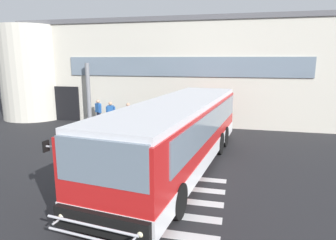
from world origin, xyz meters
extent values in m
cube|color=#232326|center=(0.00, 0.00, -0.01)|extent=(80.00, 90.00, 0.02)
cube|color=silver|center=(2.00, -6.00, 0.00)|extent=(4.40, 0.36, 0.01)
cube|color=silver|center=(2.00, -5.10, 0.00)|extent=(4.40, 0.36, 0.01)
cube|color=silver|center=(2.00, -4.20, 0.00)|extent=(4.40, 0.36, 0.01)
cube|color=silver|center=(2.00, -3.30, 0.00)|extent=(4.40, 0.36, 0.01)
cube|color=silver|center=(2.00, -2.40, 0.00)|extent=(4.40, 0.36, 0.01)
cube|color=beige|center=(0.00, 12.00, 3.28)|extent=(21.34, 12.00, 6.56)
cube|color=#56565B|center=(0.00, 12.00, 6.71)|extent=(21.54, 12.20, 0.30)
cylinder|color=beige|center=(-10.17, 6.50, 3.28)|extent=(4.40, 4.40, 6.56)
cube|color=black|center=(-7.17, 5.95, 1.20)|extent=(1.80, 0.16, 2.40)
cube|color=slate|center=(1.00, 5.96, 3.80)|extent=(15.34, 0.10, 1.20)
cylinder|color=slate|center=(-5.21, 5.40, 2.01)|extent=(0.28, 0.28, 4.02)
cube|color=red|center=(2.28, -1.42, 1.42)|extent=(3.90, 11.16, 2.15)
cube|color=silver|center=(2.28, -1.42, 0.62)|extent=(3.95, 11.21, 0.55)
cube|color=silver|center=(2.28, -1.42, 2.60)|extent=(3.78, 10.95, 0.20)
cube|color=slate|center=(1.60, -6.79, 2.02)|extent=(2.35, 0.41, 1.05)
cube|color=slate|center=(3.60, -1.28, 1.92)|extent=(1.26, 9.66, 0.95)
cube|color=slate|center=(1.03, -0.96, 1.92)|extent=(1.26, 9.66, 0.95)
cube|color=black|center=(1.60, -6.79, 2.38)|extent=(2.15, 0.37, 0.28)
cube|color=black|center=(1.58, -6.92, 0.63)|extent=(2.46, 0.51, 0.52)
sphere|color=beige|center=(2.59, -7.08, 0.65)|extent=(0.18, 0.18, 0.18)
sphere|color=beige|center=(0.56, -6.83, 0.65)|extent=(0.18, 0.18, 0.18)
cylinder|color=#B7B7BF|center=(0.14, -6.40, 2.17)|extent=(0.40, 0.10, 0.05)
cube|color=black|center=(-0.06, -6.38, 2.17)|extent=(0.06, 0.20, 0.28)
cylinder|color=black|center=(2.98, -5.20, 0.50)|extent=(0.42, 1.03, 1.00)
cylinder|color=black|center=(0.65, -4.90, 0.50)|extent=(0.42, 1.03, 1.00)
cylinder|color=black|center=(3.73, 0.68, 0.50)|extent=(0.42, 1.03, 1.00)
cylinder|color=black|center=(1.40, 0.98, 0.50)|extent=(0.42, 1.03, 1.00)
cylinder|color=black|center=(3.89, 1.97, 0.50)|extent=(0.42, 1.03, 1.00)
cylinder|color=black|center=(1.56, 2.27, 0.50)|extent=(0.42, 1.03, 1.00)
cylinder|color=#B7B7BF|center=(1.54, -7.28, 0.50)|extent=(2.24, 0.34, 0.06)
cylinder|color=#B7B7BF|center=(1.54, -7.28, 0.80)|extent=(2.24, 0.34, 0.06)
cylinder|color=#B7B7BF|center=(2.53, -7.21, 0.65)|extent=(0.11, 0.50, 0.05)
cylinder|color=#B7B7BF|center=(0.59, -6.96, 0.65)|extent=(0.11, 0.50, 0.05)
cylinder|color=#1E2338|center=(-4.32, 5.07, 0.42)|extent=(0.15, 0.15, 0.85)
cylinder|color=#1E2338|center=(-4.50, 5.16, 0.42)|extent=(0.15, 0.15, 0.85)
cube|color=#2659A5|center=(-4.41, 5.12, 1.14)|extent=(0.44, 0.36, 0.58)
sphere|color=tan|center=(-4.41, 5.12, 1.56)|extent=(0.23, 0.23, 0.23)
cylinder|color=#2659A5|center=(-4.18, 5.01, 1.09)|extent=(0.09, 0.09, 0.55)
cylinder|color=#2659A5|center=(-4.63, 5.22, 1.09)|extent=(0.09, 0.09, 0.55)
cylinder|color=#1E2338|center=(-3.14, 4.48, 0.42)|extent=(0.15, 0.15, 0.85)
cylinder|color=#1E2338|center=(-3.34, 4.44, 0.42)|extent=(0.15, 0.15, 0.85)
cube|color=#2659A5|center=(-3.24, 4.46, 1.14)|extent=(0.42, 0.29, 0.58)
sphere|color=tan|center=(-3.24, 4.46, 1.56)|extent=(0.23, 0.23, 0.23)
cylinder|color=#2659A5|center=(-2.99, 4.51, 1.09)|extent=(0.09, 0.09, 0.55)
cylinder|color=#2659A5|center=(-3.48, 4.41, 1.09)|extent=(0.09, 0.09, 0.55)
cube|color=black|center=(-3.27, 4.62, 1.12)|extent=(0.33, 0.24, 0.44)
cylinder|color=#1E2338|center=(-1.93, 4.14, 0.42)|extent=(0.15, 0.15, 0.85)
cylinder|color=#1E2338|center=(-2.03, 4.32, 0.42)|extent=(0.15, 0.15, 0.85)
cube|color=silver|center=(-1.98, 4.23, 1.14)|extent=(0.38, 0.44, 0.58)
sphere|color=tan|center=(-1.98, 4.23, 1.56)|extent=(0.23, 0.23, 0.23)
cylinder|color=silver|center=(-1.86, 4.01, 1.09)|extent=(0.09, 0.09, 0.55)
cylinder|color=silver|center=(-2.11, 4.45, 1.09)|extent=(0.09, 0.09, 0.55)
camera|label=1|loc=(4.43, -12.43, 4.25)|focal=31.57mm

